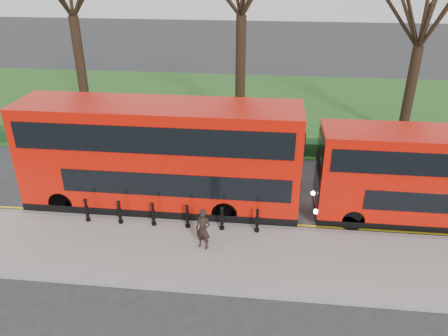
# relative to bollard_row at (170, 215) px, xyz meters

# --- Properties ---
(ground) EXTENTS (120.00, 120.00, 0.00)m
(ground) POSITION_rel_bollard_row_xyz_m (-0.08, 1.35, -0.65)
(ground) COLOR #28282B
(ground) RESTS_ON ground
(pavement) EXTENTS (60.00, 4.00, 0.15)m
(pavement) POSITION_rel_bollard_row_xyz_m (-0.08, -1.65, -0.57)
(pavement) COLOR gray
(pavement) RESTS_ON ground
(kerb) EXTENTS (60.00, 0.25, 0.16)m
(kerb) POSITION_rel_bollard_row_xyz_m (-0.08, 0.35, -0.57)
(kerb) COLOR slate
(kerb) RESTS_ON ground
(grass_verge) EXTENTS (60.00, 18.00, 0.06)m
(grass_verge) POSITION_rel_bollard_row_xyz_m (-0.08, 16.35, -0.62)
(grass_verge) COLOR #1F541C
(grass_verge) RESTS_ON ground
(hedge) EXTENTS (60.00, 0.90, 0.80)m
(hedge) POSITION_rel_bollard_row_xyz_m (-0.08, 8.15, -0.25)
(hedge) COLOR black
(hedge) RESTS_ON ground
(yellow_line_outer) EXTENTS (60.00, 0.10, 0.01)m
(yellow_line_outer) POSITION_rel_bollard_row_xyz_m (-0.08, 0.65, -0.64)
(yellow_line_outer) COLOR yellow
(yellow_line_outer) RESTS_ON ground
(yellow_line_inner) EXTENTS (60.00, 0.10, 0.01)m
(yellow_line_inner) POSITION_rel_bollard_row_xyz_m (-0.08, 0.85, -0.64)
(yellow_line_inner) COLOR yellow
(yellow_line_inner) RESTS_ON ground
(tree_right) EXTENTS (6.39, 6.39, 9.99)m
(tree_right) POSITION_rel_bollard_row_xyz_m (11.92, 11.35, 6.60)
(tree_right) COLOR black
(tree_right) RESTS_ON ground
(bollard_row) EXTENTS (7.19, 0.15, 1.00)m
(bollard_row) POSITION_rel_bollard_row_xyz_m (0.00, 0.00, 0.00)
(bollard_row) COLOR black
(bollard_row) RESTS_ON pavement
(bus_lead) EXTENTS (11.85, 2.72, 4.72)m
(bus_lead) POSITION_rel_bollard_row_xyz_m (-0.75, 1.83, 1.73)
(bus_lead) COLOR red
(bus_lead) RESTS_ON ground
(bus_rear) EXTENTS (10.03, 2.30, 3.99)m
(bus_rear) POSITION_rel_bollard_row_xyz_m (10.92, 1.83, 1.36)
(bus_rear) COLOR red
(bus_rear) RESTS_ON ground
(pedestrian) EXTENTS (0.69, 0.57, 1.64)m
(pedestrian) POSITION_rel_bollard_row_xyz_m (1.56, -1.28, 0.32)
(pedestrian) COLOR black
(pedestrian) RESTS_ON pavement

